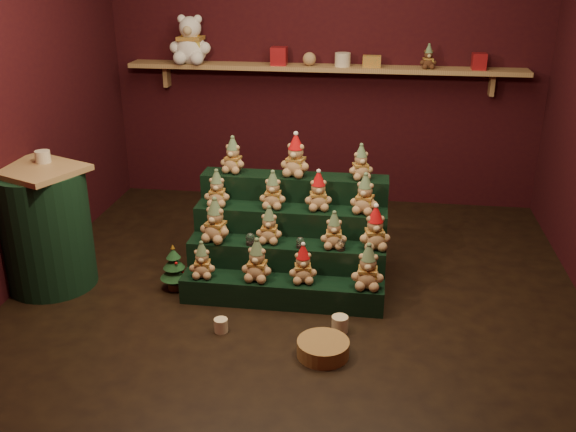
% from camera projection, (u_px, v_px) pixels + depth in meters
% --- Properties ---
extents(ground, '(4.00, 4.00, 0.00)m').
position_uv_depth(ground, '(296.00, 295.00, 4.57)').
color(ground, black).
rests_on(ground, ground).
extents(back_wall, '(4.00, 0.10, 2.80)m').
position_uv_depth(back_wall, '(325.00, 54.00, 5.92)').
color(back_wall, black).
rests_on(back_wall, ground).
extents(front_wall, '(4.00, 0.10, 2.80)m').
position_uv_depth(front_wall, '(219.00, 225.00, 2.16)').
color(front_wall, black).
rests_on(front_wall, ground).
extents(back_shelf, '(3.60, 0.26, 0.24)m').
position_uv_depth(back_shelf, '(323.00, 69.00, 5.80)').
color(back_shelf, tan).
rests_on(back_shelf, ground).
extents(riser_tier_front, '(1.40, 0.22, 0.18)m').
position_uv_depth(riser_tier_front, '(282.00, 292.00, 4.42)').
color(riser_tier_front, black).
rests_on(riser_tier_front, ground).
extents(riser_tier_midfront, '(1.40, 0.22, 0.36)m').
position_uv_depth(riser_tier_midfront, '(286.00, 266.00, 4.59)').
color(riser_tier_midfront, black).
rests_on(riser_tier_midfront, ground).
extents(riser_tier_midback, '(1.40, 0.22, 0.54)m').
position_uv_depth(riser_tier_midback, '(291.00, 242.00, 4.76)').
color(riser_tier_midback, black).
rests_on(riser_tier_midback, ground).
extents(riser_tier_back, '(1.40, 0.22, 0.72)m').
position_uv_depth(riser_tier_back, '(294.00, 220.00, 4.92)').
color(riser_tier_back, black).
rests_on(riser_tier_back, ground).
extents(teddy_0, '(0.20, 0.18, 0.25)m').
position_uv_depth(teddy_0, '(202.00, 260.00, 4.40)').
color(teddy_0, tan).
rests_on(teddy_0, riser_tier_front).
extents(teddy_1, '(0.22, 0.21, 0.29)m').
position_uv_depth(teddy_1, '(257.00, 260.00, 4.35)').
color(teddy_1, tan).
rests_on(teddy_1, riser_tier_front).
extents(teddy_2, '(0.22, 0.20, 0.26)m').
position_uv_depth(teddy_2, '(303.00, 264.00, 4.33)').
color(teddy_2, tan).
rests_on(teddy_2, riser_tier_front).
extents(teddy_3, '(0.22, 0.20, 0.30)m').
position_uv_depth(teddy_3, '(368.00, 266.00, 4.24)').
color(teddy_3, tan).
rests_on(teddy_3, riser_tier_front).
extents(teddy_4, '(0.26, 0.24, 0.31)m').
position_uv_depth(teddy_4, '(215.00, 220.00, 4.51)').
color(teddy_4, tan).
rests_on(teddy_4, riser_tier_midfront).
extents(teddy_5, '(0.19, 0.17, 0.26)m').
position_uv_depth(teddy_5, '(269.00, 225.00, 4.50)').
color(teddy_5, tan).
rests_on(teddy_5, riser_tier_midfront).
extents(teddy_6, '(0.20, 0.18, 0.26)m').
position_uv_depth(teddy_6, '(334.00, 230.00, 4.41)').
color(teddy_6, tan).
rests_on(teddy_6, riser_tier_midfront).
extents(teddy_7, '(0.25, 0.23, 0.30)m').
position_uv_depth(teddy_7, '(375.00, 228.00, 4.39)').
color(teddy_7, tan).
rests_on(teddy_7, riser_tier_midfront).
extents(teddy_8, '(0.20, 0.18, 0.26)m').
position_uv_depth(teddy_8, '(217.00, 188.00, 4.66)').
color(teddy_8, tan).
rests_on(teddy_8, riser_tier_midback).
extents(teddy_9, '(0.19, 0.17, 0.27)m').
position_uv_depth(teddy_9, '(273.00, 190.00, 4.62)').
color(teddy_9, tan).
rests_on(teddy_9, riser_tier_midback).
extents(teddy_10, '(0.23, 0.21, 0.28)m').
position_uv_depth(teddy_10, '(318.00, 191.00, 4.59)').
color(teddy_10, tan).
rests_on(teddy_10, riser_tier_midback).
extents(teddy_11, '(0.24, 0.22, 0.28)m').
position_uv_depth(teddy_11, '(365.00, 194.00, 4.52)').
color(teddy_11, tan).
rests_on(teddy_11, riser_tier_midback).
extents(teddy_12, '(0.22, 0.20, 0.27)m').
position_uv_depth(teddy_12, '(233.00, 155.00, 4.81)').
color(teddy_12, tan).
rests_on(teddy_12, riser_tier_back).
extents(teddy_13, '(0.26, 0.24, 0.31)m').
position_uv_depth(teddy_13, '(296.00, 156.00, 4.72)').
color(teddy_13, tan).
rests_on(teddy_13, riser_tier_back).
extents(teddy_14, '(0.22, 0.21, 0.25)m').
position_uv_depth(teddy_14, '(361.00, 162.00, 4.67)').
color(teddy_14, tan).
rests_on(teddy_14, riser_tier_back).
extents(snow_globe_a, '(0.06, 0.06, 0.09)m').
position_uv_depth(snow_globe_a, '(250.00, 239.00, 4.48)').
color(snow_globe_a, black).
rests_on(snow_globe_a, riser_tier_midfront).
extents(snow_globe_b, '(0.06, 0.06, 0.08)m').
position_uv_depth(snow_globe_b, '(300.00, 242.00, 4.44)').
color(snow_globe_b, black).
rests_on(snow_globe_b, riser_tier_midfront).
extents(snow_globe_c, '(0.06, 0.06, 0.09)m').
position_uv_depth(snow_globe_c, '(341.00, 244.00, 4.40)').
color(snow_globe_c, black).
rests_on(snow_globe_c, riser_tier_midfront).
extents(side_table, '(0.73, 0.68, 0.90)m').
position_uv_depth(side_table, '(46.00, 228.00, 4.56)').
color(side_table, tan).
rests_on(side_table, ground).
extents(table_ornament, '(0.10, 0.10, 0.08)m').
position_uv_depth(table_ornament, '(43.00, 157.00, 4.46)').
color(table_ornament, beige).
rests_on(table_ornament, side_table).
extents(mini_christmas_tree, '(0.21, 0.21, 0.35)m').
position_uv_depth(mini_christmas_tree, '(174.00, 268.00, 4.58)').
color(mini_christmas_tree, '#452F18').
rests_on(mini_christmas_tree, ground).
extents(mug_left, '(0.09, 0.09, 0.09)m').
position_uv_depth(mug_left, '(221.00, 325.00, 4.11)').
color(mug_left, beige).
rests_on(mug_left, ground).
extents(mug_right, '(0.11, 0.11, 0.11)m').
position_uv_depth(mug_right, '(340.00, 324.00, 4.10)').
color(mug_right, beige).
rests_on(mug_right, ground).
extents(wicker_basket, '(0.40, 0.40, 0.10)m').
position_uv_depth(wicker_basket, '(323.00, 348.00, 3.86)').
color(wicker_basket, olive).
rests_on(wicker_basket, ground).
extents(white_bear, '(0.39, 0.35, 0.54)m').
position_uv_depth(white_bear, '(190.00, 33.00, 5.81)').
color(white_bear, white).
rests_on(white_bear, back_shelf).
extents(brown_bear, '(0.16, 0.15, 0.20)m').
position_uv_depth(brown_bear, '(428.00, 57.00, 5.60)').
color(brown_bear, '#502F1A').
rests_on(brown_bear, back_shelf).
extents(gift_tin_red_a, '(0.14, 0.14, 0.16)m').
position_uv_depth(gift_tin_red_a, '(279.00, 56.00, 5.79)').
color(gift_tin_red_a, '#A3191E').
rests_on(gift_tin_red_a, back_shelf).
extents(gift_tin_cream, '(0.14, 0.14, 0.12)m').
position_uv_depth(gift_tin_cream, '(343.00, 60.00, 5.72)').
color(gift_tin_cream, beige).
rests_on(gift_tin_cream, back_shelf).
extents(gift_tin_red_b, '(0.12, 0.12, 0.14)m').
position_uv_depth(gift_tin_red_b, '(479.00, 61.00, 5.56)').
color(gift_tin_red_b, '#A3191E').
rests_on(gift_tin_red_b, back_shelf).
extents(shelf_plush_ball, '(0.12, 0.12, 0.12)m').
position_uv_depth(shelf_plush_ball, '(309.00, 59.00, 5.76)').
color(shelf_plush_ball, tan).
rests_on(shelf_plush_ball, back_shelf).
extents(scarf_gift_box, '(0.16, 0.10, 0.10)m').
position_uv_depth(scarf_gift_box, '(372.00, 61.00, 5.69)').
color(scarf_gift_box, orange).
rests_on(scarf_gift_box, back_shelf).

